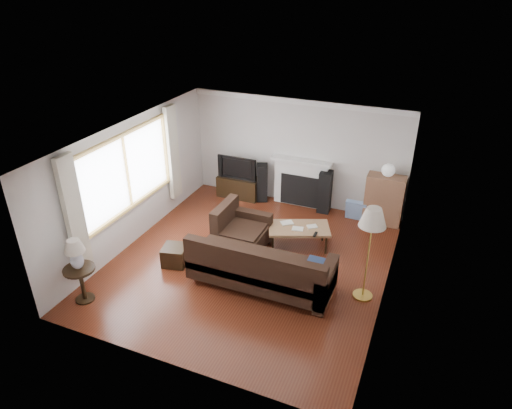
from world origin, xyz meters
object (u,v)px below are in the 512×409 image
at_px(tv_stand, 239,187).
at_px(bookshelf, 384,200).
at_px(sectional_sofa, 261,265).
at_px(floor_lamp, 368,255).
at_px(side_table, 82,284).
at_px(coffee_table, 299,237).

distance_m(tv_stand, bookshelf, 3.44).
bearing_deg(bookshelf, sectional_sofa, -117.38).
bearing_deg(floor_lamp, side_table, -156.35).
relative_size(sectional_sofa, side_table, 4.21).
xyz_separation_m(coffee_table, side_table, (-2.83, -2.95, 0.09)).
bearing_deg(sectional_sofa, tv_stand, 120.71).
distance_m(tv_stand, sectional_sofa, 3.56).
height_order(tv_stand, bookshelf, bookshelf).
height_order(bookshelf, coffee_table, bookshelf).
bearing_deg(bookshelf, side_table, -132.41).
bearing_deg(bookshelf, floor_lamp, -87.48).
xyz_separation_m(sectional_sofa, coffee_table, (0.22, 1.44, -0.21)).
height_order(tv_stand, floor_lamp, floor_lamp).
height_order(tv_stand, side_table, side_table).
height_order(sectional_sofa, floor_lamp, floor_lamp).
bearing_deg(side_table, floor_lamp, 23.65).
bearing_deg(floor_lamp, bookshelf, 92.52).
relative_size(tv_stand, side_table, 1.59).
relative_size(tv_stand, bookshelf, 0.92).
distance_m(bookshelf, coffee_table, 2.19).
relative_size(bookshelf, floor_lamp, 0.65).
xyz_separation_m(tv_stand, bookshelf, (3.42, 0.04, 0.30)).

